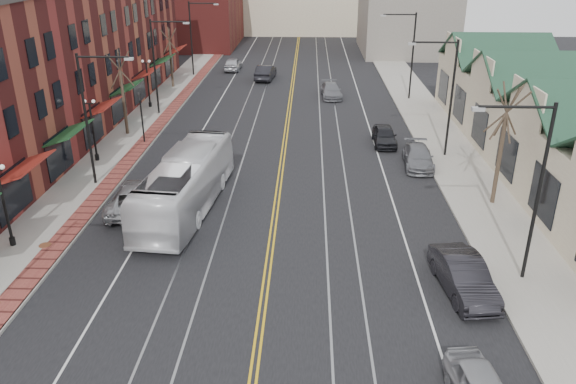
# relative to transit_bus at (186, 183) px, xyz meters

# --- Properties ---
(ground) EXTENTS (160.00, 160.00, 0.00)m
(ground) POSITION_rel_transit_bus_xyz_m (5.00, -12.69, -1.60)
(ground) COLOR black
(ground) RESTS_ON ground
(sidewalk_left) EXTENTS (4.00, 120.00, 0.15)m
(sidewalk_left) POSITION_rel_transit_bus_xyz_m (-7.00, 7.31, -1.53)
(sidewalk_left) COLOR gray
(sidewalk_left) RESTS_ON ground
(sidewalk_right) EXTENTS (4.00, 120.00, 0.15)m
(sidewalk_right) POSITION_rel_transit_bus_xyz_m (17.00, 7.31, -1.53)
(sidewalk_right) COLOR gray
(sidewalk_right) RESTS_ON ground
(building_left) EXTENTS (10.00, 50.00, 11.00)m
(building_left) POSITION_rel_transit_bus_xyz_m (-14.00, 14.31, 3.90)
(building_left) COLOR maroon
(building_left) RESTS_ON ground
(building_right) EXTENTS (8.00, 36.00, 4.60)m
(building_right) POSITION_rel_transit_bus_xyz_m (23.00, 7.31, 0.70)
(building_right) COLOR beige
(building_right) RESTS_ON ground
(backdrop_mid) EXTENTS (22.00, 14.00, 9.00)m
(backdrop_mid) POSITION_rel_transit_bus_xyz_m (5.00, 72.31, 2.90)
(backdrop_mid) COLOR beige
(backdrop_mid) RESTS_ON ground
(backdrop_right) EXTENTS (12.00, 16.00, 11.00)m
(backdrop_right) POSITION_rel_transit_bus_xyz_m (20.00, 52.31, 3.90)
(backdrop_right) COLOR slate
(backdrop_right) RESTS_ON ground
(streetlight_l_1) EXTENTS (3.33, 0.25, 8.00)m
(streetlight_l_1) POSITION_rel_transit_bus_xyz_m (-6.05, 3.31, 3.42)
(streetlight_l_1) COLOR black
(streetlight_l_1) RESTS_ON sidewalk_left
(streetlight_l_2) EXTENTS (3.33, 0.25, 8.00)m
(streetlight_l_2) POSITION_rel_transit_bus_xyz_m (-6.05, 19.31, 3.42)
(streetlight_l_2) COLOR black
(streetlight_l_2) RESTS_ON sidewalk_left
(streetlight_l_3) EXTENTS (3.33, 0.25, 8.00)m
(streetlight_l_3) POSITION_rel_transit_bus_xyz_m (-6.05, 35.31, 3.42)
(streetlight_l_3) COLOR black
(streetlight_l_3) RESTS_ON sidewalk_left
(streetlight_r_0) EXTENTS (3.33, 0.25, 8.00)m
(streetlight_r_0) POSITION_rel_transit_bus_xyz_m (16.05, -6.69, 3.42)
(streetlight_r_0) COLOR black
(streetlight_r_0) RESTS_ON sidewalk_right
(streetlight_r_1) EXTENTS (3.33, 0.25, 8.00)m
(streetlight_r_1) POSITION_rel_transit_bus_xyz_m (16.05, 9.31, 3.42)
(streetlight_r_1) COLOR black
(streetlight_r_1) RESTS_ON sidewalk_right
(streetlight_r_2) EXTENTS (3.33, 0.25, 8.00)m
(streetlight_r_2) POSITION_rel_transit_bus_xyz_m (16.05, 25.31, 3.42)
(streetlight_r_2) COLOR black
(streetlight_r_2) RESTS_ON sidewalk_right
(lamppost_l_1) EXTENTS (0.84, 0.28, 4.27)m
(lamppost_l_1) POSITION_rel_transit_bus_xyz_m (-7.80, -4.69, 0.60)
(lamppost_l_1) COLOR black
(lamppost_l_1) RESTS_ON sidewalk_left
(lamppost_l_2) EXTENTS (0.84, 0.28, 4.27)m
(lamppost_l_2) POSITION_rel_transit_bus_xyz_m (-7.80, 7.31, 0.60)
(lamppost_l_2) COLOR black
(lamppost_l_2) RESTS_ON sidewalk_left
(lamppost_l_3) EXTENTS (0.84, 0.28, 4.27)m
(lamppost_l_3) POSITION_rel_transit_bus_xyz_m (-7.80, 21.31, 0.60)
(lamppost_l_3) COLOR black
(lamppost_l_3) RESTS_ON sidewalk_left
(tree_left_near) EXTENTS (1.78, 1.37, 6.48)m
(tree_left_near) POSITION_rel_transit_bus_xyz_m (-7.50, 13.31, 1.91)
(tree_left_near) COLOR #382B21
(tree_left_near) RESTS_ON sidewalk_left
(tree_left_far) EXTENTS (1.66, 1.28, 6.02)m
(tree_left_far) POSITION_rel_transit_bus_xyz_m (-7.50, 29.31, 1.67)
(tree_left_far) COLOR #382B21
(tree_left_far) RESTS_ON sidewalk_left
(tree_right_mid) EXTENTS (1.90, 1.46, 6.93)m
(tree_right_mid) POSITION_rel_transit_bus_xyz_m (17.50, 1.31, 2.15)
(tree_right_mid) COLOR #382B21
(tree_right_mid) RESTS_ON sidewalk_right
(manhole_far) EXTENTS (0.60, 0.60, 0.02)m
(manhole_far) POSITION_rel_transit_bus_xyz_m (-6.20, -4.69, -1.45)
(manhole_far) COLOR #592D19
(manhole_far) RESTS_ON sidewalk_left
(traffic_signal) EXTENTS (0.18, 0.15, 3.80)m
(traffic_signal) POSITION_rel_transit_bus_xyz_m (-5.60, 11.31, 0.74)
(traffic_signal) COLOR black
(traffic_signal) RESTS_ON sidewalk_left
(transit_bus) EXTENTS (3.84, 11.73, 3.21)m
(transit_bus) POSITION_rel_transit_bus_xyz_m (0.00, 0.00, 0.00)
(transit_bus) COLOR white
(transit_bus) RESTS_ON ground
(parked_suv) EXTENTS (2.83, 5.71, 1.56)m
(parked_suv) POSITION_rel_transit_bus_xyz_m (-2.83, -0.07, -0.83)
(parked_suv) COLOR #989B9F
(parked_suv) RESTS_ON ground
(parked_car_b) EXTENTS (2.26, 4.94, 1.57)m
(parked_car_b) POSITION_rel_transit_bus_xyz_m (13.54, -7.76, -0.82)
(parked_car_b) COLOR black
(parked_car_b) RESTS_ON ground
(parked_car_c) EXTENTS (2.16, 4.71, 1.33)m
(parked_car_c) POSITION_rel_transit_bus_xyz_m (14.24, 7.33, -0.94)
(parked_car_c) COLOR slate
(parked_car_c) RESTS_ON ground
(parked_car_d) EXTENTS (1.72, 4.16, 1.41)m
(parked_car_d) POSITION_rel_transit_bus_xyz_m (12.50, 11.83, -0.90)
(parked_car_d) COLOR black
(parked_car_d) RESTS_ON ground
(distant_car_left) EXTENTS (2.21, 5.08, 1.63)m
(distant_car_left) POSITION_rel_transit_bus_xyz_m (1.93, 33.65, -0.79)
(distant_car_left) COLOR black
(distant_car_left) RESTS_ON ground
(distant_car_right) EXTENTS (2.21, 4.75, 1.34)m
(distant_car_right) POSITION_rel_transit_bus_xyz_m (8.96, 26.03, -0.93)
(distant_car_right) COLOR slate
(distant_car_right) RESTS_ON ground
(distant_car_far) EXTENTS (1.84, 4.47, 1.52)m
(distant_car_far) POSITION_rel_transit_bus_xyz_m (-2.36, 38.56, -0.85)
(distant_car_far) COLOR #B6B8BE
(distant_car_far) RESTS_ON ground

